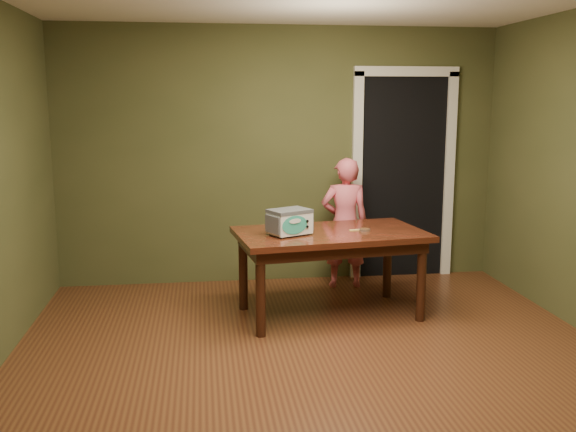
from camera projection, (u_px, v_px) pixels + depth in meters
The scene contains 8 objects.
floor at pixel (326, 379), 4.35m from camera, with size 5.00×5.00×0.00m, color brown.
room_shell at pixel (328, 126), 4.04m from camera, with size 4.52×5.02×2.61m.
doorway at pixel (395, 175), 7.04m from camera, with size 1.10×0.66×2.25m.
dining_table at pixel (330, 243), 5.54m from camera, with size 1.70×1.10×0.75m.
toy_oven at pixel (290, 221), 5.36m from camera, with size 0.41×0.36×0.22m.
baking_pan at pixel (364, 230), 5.53m from camera, with size 0.10×0.10×0.02m.
spatula at pixel (359, 230), 5.57m from camera, with size 0.18×0.03×0.01m, color #F5D56A.
child at pixel (345, 223), 6.40m from camera, with size 0.48×0.31×1.31m, color #EC6174.
Camera 1 is at (-0.80, -4.00, 1.87)m, focal length 40.00 mm.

